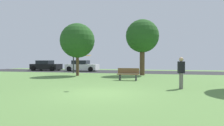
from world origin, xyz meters
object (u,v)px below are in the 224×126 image
park_bench (128,74)px  person_thrower (181,71)px  maple_tree_far (77,41)px  oak_tree_left (142,36)px  parked_car_black (46,66)px  street_lamp_post (73,53)px  frisbee_disc (88,55)px  parked_car_white (82,66)px

park_bench → person_thrower: bearing=133.3°
maple_tree_far → oak_tree_left: 6.34m
maple_tree_far → parked_car_black: maple_tree_far is taller
oak_tree_left → park_bench: bearing=-97.2°
person_thrower → parked_car_black: bearing=-55.5°
street_lamp_post → park_bench: bearing=-41.2°
maple_tree_far → park_bench: 6.80m
oak_tree_left → person_thrower: bearing=-72.7°
person_thrower → parked_car_black: person_thrower is taller
frisbee_disc → parked_car_white: bearing=113.1°
frisbee_disc → parked_car_black: 19.33m
parked_car_black → park_bench: size_ratio=2.56×
parked_car_black → maple_tree_far: bearing=-42.6°
maple_tree_far → oak_tree_left: bearing=18.6°
parked_car_white → person_thrower: bearing=-51.2°
person_thrower → parked_car_black: size_ratio=0.40×
street_lamp_post → person_thrower: bearing=-43.0°
maple_tree_far → frisbee_disc: 9.00m
maple_tree_far → street_lamp_post: bearing=120.2°
parked_car_black → street_lamp_post: 7.38m
parked_car_black → parked_car_white: bearing=0.4°
oak_tree_left → park_bench: 6.13m
person_thrower → parked_car_white: bearing=-66.8°
street_lamp_post → oak_tree_left: bearing=-9.1°
person_thrower → frisbee_disc: frisbee_disc is taller
person_thrower → parked_car_black: 21.63m
parked_car_black → park_bench: parked_car_black is taller
person_thrower → street_lamp_post: bearing=-58.6°
maple_tree_far → oak_tree_left: (5.99, 2.02, 0.48)m
oak_tree_left → park_bench: oak_tree_left is taller
frisbee_disc → park_bench: size_ratio=0.23×
parked_car_black → frisbee_disc: bearing=-51.8°
oak_tree_left → parked_car_white: (-8.49, 5.30, -3.16)m
park_bench → maple_tree_far: bearing=-29.8°
street_lamp_post → maple_tree_far: bearing=-59.8°
parked_car_white → street_lamp_post: bearing=-81.7°
frisbee_disc → street_lamp_post: bearing=117.9°
parked_car_black → street_lamp_post: street_lamp_post is taller
parked_car_white → street_lamp_post: 4.37m
oak_tree_left → person_thrower: (2.68, -8.62, -2.91)m
parked_car_black → park_bench: (13.26, -10.34, -0.20)m
park_bench → frisbee_disc: bearing=74.5°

